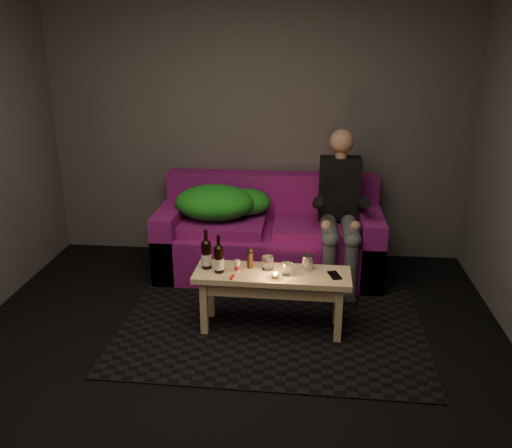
{
  "coord_description": "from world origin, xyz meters",
  "views": [
    {
      "loc": [
        0.47,
        -2.88,
        2.13
      ],
      "look_at": [
        0.07,
        1.4,
        0.6
      ],
      "focal_mm": 38.0,
      "sensor_mm": 36.0,
      "label": 1
    }
  ],
  "objects": [
    {
      "name": "green_blanket",
      "position": [
        -0.3,
        1.81,
        0.65
      ],
      "size": [
        0.88,
        0.6,
        0.3
      ],
      "color": "#187D16",
      "rests_on": "sofa"
    },
    {
      "name": "tumbler_back",
      "position": [
        0.22,
        0.78,
        0.52
      ],
      "size": [
        0.1,
        0.1,
        0.1
      ],
      "primitive_type": "cylinder",
      "rotation": [
        0.0,
        0.0,
        0.24
      ],
      "color": "white",
      "rests_on": "coffee_table"
    },
    {
      "name": "room",
      "position": [
        0.0,
        0.47,
        1.64
      ],
      "size": [
        4.5,
        4.5,
        4.5
      ],
      "color": "silver",
      "rests_on": "ground"
    },
    {
      "name": "pepper_mill",
      "position": [
        0.08,
        0.79,
        0.53
      ],
      "size": [
        0.05,
        0.05,
        0.12
      ],
      "primitive_type": "cylinder",
      "rotation": [
        0.0,
        0.0,
        0.0
      ],
      "color": "black",
      "rests_on": "coffee_table"
    },
    {
      "name": "tealight",
      "position": [
        0.28,
        0.63,
        0.49
      ],
      "size": [
        0.06,
        0.06,
        0.04
      ],
      "color": "white",
      "rests_on": "coffee_table"
    },
    {
      "name": "person",
      "position": [
        0.78,
        1.66,
        0.69
      ],
      "size": [
        0.36,
        0.83,
        1.34
      ],
      "color": "black",
      "rests_on": "sofa"
    },
    {
      "name": "red_lighter",
      "position": [
        -0.03,
        0.6,
        0.47
      ],
      "size": [
        0.03,
        0.07,
        0.01
      ],
      "primitive_type": "cube",
      "rotation": [
        0.0,
        0.0,
        -0.13
      ],
      "color": "red",
      "rests_on": "coffee_table"
    },
    {
      "name": "smartphone",
      "position": [
        0.7,
        0.7,
        0.47
      ],
      "size": [
        0.11,
        0.16,
        0.01
      ],
      "primitive_type": "cube",
      "rotation": [
        0.0,
        0.0,
        0.29
      ],
      "color": "black",
      "rests_on": "coffee_table"
    },
    {
      "name": "steel_cup",
      "position": [
        0.51,
        0.8,
        0.52
      ],
      "size": [
        0.09,
        0.09,
        0.11
      ],
      "primitive_type": "cylinder",
      "rotation": [
        0.0,
        0.0,
        0.08
      ],
      "color": "#B2B4B9",
      "rests_on": "coffee_table"
    },
    {
      "name": "rug",
      "position": [
        0.25,
        0.77,
        0.01
      ],
      "size": [
        2.32,
        1.71,
        0.01
      ],
      "primitive_type": "cube",
      "rotation": [
        0.0,
        0.0,
        -0.02
      ],
      "color": "black",
      "rests_on": "floor"
    },
    {
      "name": "beer_bottle_a",
      "position": [
        -0.24,
        0.75,
        0.58
      ],
      "size": [
        0.08,
        0.08,
        0.3
      ],
      "color": "black",
      "rests_on": "coffee_table"
    },
    {
      "name": "coffee_table",
      "position": [
        0.25,
        0.72,
        0.38
      ],
      "size": [
        1.15,
        0.39,
        0.47
      ],
      "rotation": [
        0.0,
        0.0,
        -0.02
      ],
      "color": "#E1BA83",
      "rests_on": "rug"
    },
    {
      "name": "sofa",
      "position": [
        0.16,
        1.82,
        0.31
      ],
      "size": [
        2.01,
        0.9,
        0.86
      ],
      "color": "#660D5F",
      "rests_on": "floor"
    },
    {
      "name": "beer_bottle_b",
      "position": [
        -0.13,
        0.69,
        0.57
      ],
      "size": [
        0.07,
        0.07,
        0.29
      ],
      "color": "black",
      "rests_on": "coffee_table"
    },
    {
      "name": "floor",
      "position": [
        0.0,
        0.0,
        0.0
      ],
      "size": [
        4.5,
        4.5,
        0.0
      ],
      "primitive_type": "plane",
      "color": "black",
      "rests_on": "ground"
    },
    {
      "name": "salt_shaker",
      "position": [
        -0.0,
        0.72,
        0.51
      ],
      "size": [
        0.05,
        0.05,
        0.09
      ],
      "primitive_type": "cylinder",
      "rotation": [
        0.0,
        0.0,
        -0.38
      ],
      "color": "silver",
      "rests_on": "coffee_table"
    },
    {
      "name": "tumbler_front",
      "position": [
        0.36,
        0.69,
        0.51
      ],
      "size": [
        0.1,
        0.1,
        0.09
      ],
      "primitive_type": "cylinder",
      "rotation": [
        0.0,
        0.0,
        0.4
      ],
      "color": "white",
      "rests_on": "coffee_table"
    }
  ]
}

